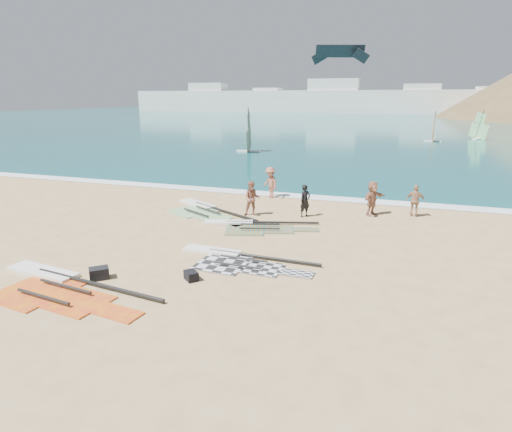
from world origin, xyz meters
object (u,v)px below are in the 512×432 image
(beachgoer_mid, at_px, (270,182))
(beachgoer_right, at_px, (372,198))
(gear_bag_near, at_px, (99,273))
(gear_bag_far, at_px, (191,276))
(beachgoer_left, at_px, (252,199))
(rig_green, at_px, (204,210))
(beachgoer_back, at_px, (415,201))
(rig_orange, at_px, (251,226))
(person_wetsuit, at_px, (305,201))
(rig_red, at_px, (57,285))
(rig_grey, at_px, (233,259))

(beachgoer_mid, xyz_separation_m, beachgoer_right, (5.99, -2.04, -0.04))
(gear_bag_near, distance_m, gear_bag_far, 3.05)
(beachgoer_left, bearing_deg, beachgoer_right, 0.20)
(rig_green, height_order, beachgoer_back, beachgoer_back)
(rig_orange, relative_size, beachgoer_mid, 2.97)
(rig_orange, height_order, gear_bag_far, gear_bag_far)
(person_wetsuit, bearing_deg, rig_green, 135.58)
(beachgoer_left, bearing_deg, gear_bag_near, -123.43)
(rig_red, xyz_separation_m, beachgoer_right, (8.81, 11.99, 0.83))
(beachgoer_mid, xyz_separation_m, beachgoer_back, (8.04, -1.65, -0.12))
(rig_grey, distance_m, rig_red, 5.92)
(rig_green, relative_size, beachgoer_mid, 3.04)
(gear_bag_near, bearing_deg, beachgoer_mid, 81.61)
(gear_bag_far, bearing_deg, person_wetsuit, 78.02)
(rig_grey, xyz_separation_m, rig_orange, (-0.78, 4.16, -0.00))
(rig_green, xyz_separation_m, beachgoer_right, (8.44, 1.99, 0.83))
(beachgoer_mid, bearing_deg, beachgoer_right, 20.31)
(rig_grey, relative_size, beachgoer_right, 3.09)
(rig_green, xyz_separation_m, beachgoer_mid, (2.45, 4.03, 0.87))
(beachgoer_left, bearing_deg, beachgoer_mid, 74.36)
(beachgoer_left, xyz_separation_m, beachgoer_back, (7.76, 2.44, -0.08))
(gear_bag_near, xyz_separation_m, person_wetsuit, (4.78, 9.65, 0.62))
(rig_red, bearing_deg, rig_grey, 48.48)
(gear_bag_near, distance_m, beachgoer_back, 15.19)
(rig_grey, bearing_deg, gear_bag_near, -138.41)
(rig_grey, distance_m, rig_green, 7.34)
(gear_bag_far, relative_size, beachgoer_mid, 0.27)
(rig_orange, xyz_separation_m, beachgoer_mid, (-0.86, 5.97, 0.87))
(rig_orange, relative_size, gear_bag_far, 10.93)
(rig_grey, xyz_separation_m, beachgoer_mid, (-1.64, 10.13, 0.87))
(rig_red, xyz_separation_m, gear_bag_near, (0.89, 0.94, 0.14))
(beachgoer_left, distance_m, beachgoer_right, 6.06)
(gear_bag_near, height_order, gear_bag_far, gear_bag_near)
(beachgoer_back, bearing_deg, beachgoer_right, 14.99)
(person_wetsuit, xyz_separation_m, beachgoer_back, (5.20, 1.79, -0.01))
(rig_orange, xyz_separation_m, gear_bag_near, (-2.79, -7.12, 0.15))
(rig_green, xyz_separation_m, rig_orange, (3.31, -1.93, -0.00))
(rig_red, distance_m, gear_bag_near, 1.30)
(rig_green, bearing_deg, rig_red, -64.16)
(rig_grey, distance_m, gear_bag_near, 4.64)
(rig_grey, distance_m, person_wetsuit, 6.84)
(rig_grey, relative_size, beachgoer_left, 3.07)
(beachgoer_left, bearing_deg, gear_bag_far, -104.64)
(beachgoer_back, relative_size, beachgoer_right, 0.92)
(gear_bag_near, relative_size, person_wetsuit, 0.37)
(gear_bag_near, height_order, beachgoer_right, beachgoer_right)
(beachgoer_right, bearing_deg, beachgoer_left, 139.26)
(rig_orange, distance_m, rig_red, 8.86)
(rig_red, distance_m, person_wetsuit, 12.03)
(rig_grey, xyz_separation_m, beachgoer_back, (6.40, 8.48, 0.76))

